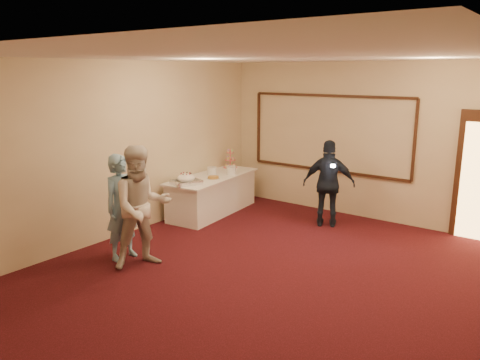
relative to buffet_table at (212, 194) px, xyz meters
name	(u,v)px	position (x,y,z in m)	size (l,w,h in m)	color
floor	(265,277)	(2.57, -1.93, -0.39)	(7.00, 7.00, 0.00)	black
room_walls	(266,133)	(2.57, -1.93, 1.64)	(6.04, 7.04, 3.02)	beige
wall_molding	(328,133)	(1.77, 1.54, 1.21)	(3.45, 0.04, 1.55)	#301E0E
buffet_table	(212,194)	(0.00, 0.00, 0.00)	(1.10, 2.31, 0.77)	silver
pavlova_tray	(186,180)	(0.07, -0.84, 0.47)	(0.54, 0.63, 0.20)	silver
cupcake_stand	(230,160)	(-0.22, 0.87, 0.54)	(0.30, 0.30, 0.44)	#E75E66
plate_stack_a	(212,171)	(-0.07, 0.07, 0.46)	(0.19, 0.19, 0.16)	white
plate_stack_b	(231,170)	(0.23, 0.34, 0.47)	(0.20, 0.20, 0.17)	white
tart	(213,178)	(0.20, -0.21, 0.41)	(0.25, 0.25, 0.05)	white
man	(122,207)	(0.44, -2.64, 0.43)	(0.59, 0.39, 1.63)	#82B4D9
woman	(142,207)	(0.90, -2.65, 0.51)	(0.87, 0.68, 1.80)	beige
guest	(329,184)	(2.25, 0.64, 0.42)	(0.94, 0.39, 1.61)	black
camera_flash	(333,166)	(2.43, 0.40, 0.81)	(0.07, 0.04, 0.05)	white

